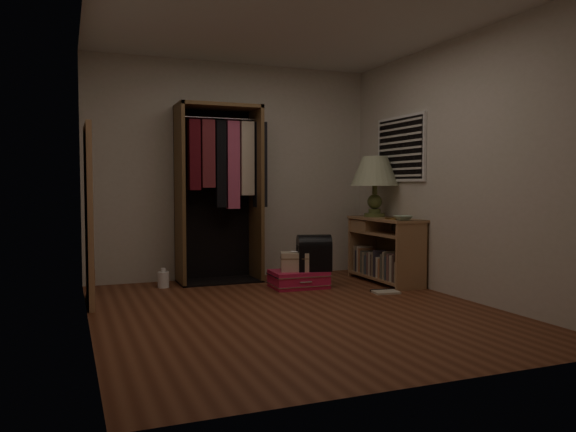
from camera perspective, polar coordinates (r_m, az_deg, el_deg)
The scene contains 13 objects.
ground at distance 5.11m, azimuth 0.82°, elevation -9.63°, with size 4.00×4.00×0.00m, color brown.
room_walls at distance 5.06m, azimuth 1.43°, elevation 7.35°, with size 3.52×4.02×2.60m.
console_bookshelf at distance 6.66m, azimuth 9.63°, elevation -3.26°, with size 0.42×1.12×0.75m.
open_wardrobe at distance 6.60m, azimuth -6.71°, elevation 3.90°, with size 1.04×0.50×2.05m.
floor_mirror at distance 5.61m, azimuth -19.56°, elevation 0.11°, with size 0.06×0.80×1.70m.
pink_suitcase at distance 6.23m, azimuth 1.08°, elevation -6.42°, with size 0.63×0.47×0.19m.
train_case at distance 6.16m, azimuth 0.68°, elevation -4.65°, with size 0.36×0.30×0.22m.
black_bag at distance 6.19m, azimuth 2.66°, elevation -3.69°, with size 0.41×0.32×0.40m.
table_lamp at distance 6.80m, azimuth 8.82°, elevation 4.38°, with size 0.72×0.72×0.72m.
brass_tray at distance 6.39m, azimuth 10.99°, elevation -0.23°, with size 0.29×0.29×0.02m.
ceramic_bowl at distance 6.20m, azimuth 11.60°, elevation -0.19°, with size 0.20×0.20×0.05m, color #B2D5B8.
white_jug at distance 6.37m, azimuth -12.54°, elevation -6.30°, with size 0.16×0.16×0.22m.
floor_book at distance 6.03m, azimuth 9.81°, elevation -7.58°, with size 0.29×0.24×0.02m.
Camera 1 is at (-1.90, -4.60, 1.13)m, focal length 35.00 mm.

